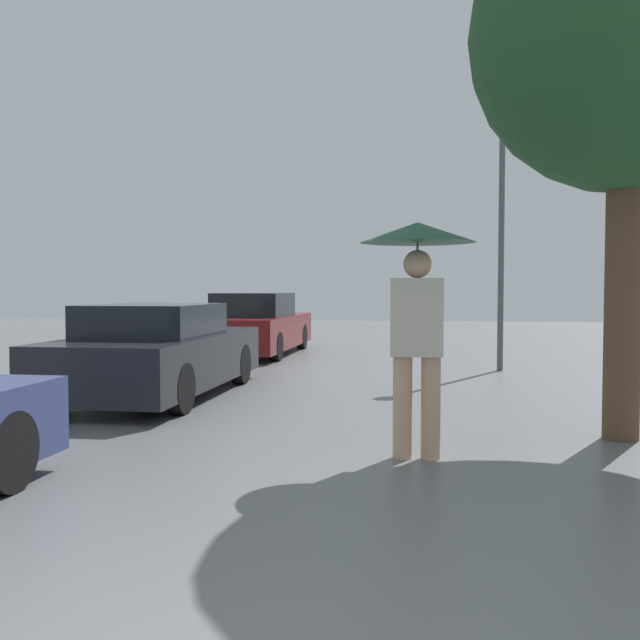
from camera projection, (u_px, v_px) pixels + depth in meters
pedestrian at (417, 283)px, 5.90m from camera, size 0.96×0.96×1.97m
parked_car_middle at (159, 353)px, 9.39m from camera, size 1.67×4.20×1.22m
parked_car_farthest at (256, 326)px, 15.38m from camera, size 1.65×4.55×1.33m
tree at (628, 37)px, 6.57m from camera, size 2.91×2.91×5.22m
street_lamp at (502, 190)px, 12.20m from camera, size 0.30×0.30×4.73m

